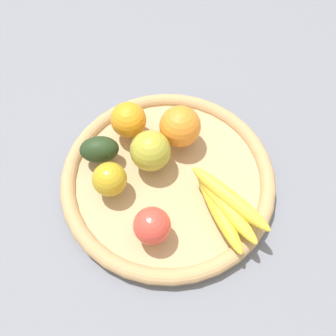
# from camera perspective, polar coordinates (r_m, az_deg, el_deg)

# --- Properties ---
(ground_plane) EXTENTS (2.40, 2.40, 0.00)m
(ground_plane) POSITION_cam_1_polar(r_m,az_deg,el_deg) (0.75, 0.00, -2.20)
(ground_plane) COLOR slate
(ground_plane) RESTS_ON ground
(basket) EXTENTS (0.43, 0.43, 0.04)m
(basket) POSITION_cam_1_polar(r_m,az_deg,el_deg) (0.74, 0.00, -1.55)
(basket) COLOR tan
(basket) RESTS_ON ground_plane
(banana_bunch) EXTENTS (0.18, 0.12, 0.05)m
(banana_bunch) POSITION_cam_1_polar(r_m,az_deg,el_deg) (0.67, 8.77, -5.63)
(banana_bunch) COLOR yellow
(banana_bunch) RESTS_ON basket
(orange_1) EXTENTS (0.11, 0.11, 0.08)m
(orange_1) POSITION_cam_1_polar(r_m,az_deg,el_deg) (0.73, 1.90, 6.49)
(orange_1) COLOR orange
(orange_1) RESTS_ON basket
(orange_0) EXTENTS (0.09, 0.09, 0.07)m
(orange_0) POSITION_cam_1_polar(r_m,az_deg,el_deg) (0.75, -6.18, 7.46)
(orange_0) COLOR orange
(orange_0) RESTS_ON basket
(apple_1) EXTENTS (0.09, 0.09, 0.07)m
(apple_1) POSITION_cam_1_polar(r_m,az_deg,el_deg) (0.69, -9.08, -1.74)
(apple_1) COLOR gold
(apple_1) RESTS_ON basket
(apple_0) EXTENTS (0.11, 0.11, 0.08)m
(apple_0) POSITION_cam_1_polar(r_m,az_deg,el_deg) (0.70, -2.74, 2.68)
(apple_0) COLOR #A7A232
(apple_0) RESTS_ON basket
(apple_2) EXTENTS (0.09, 0.09, 0.07)m
(apple_2) POSITION_cam_1_polar(r_m,az_deg,el_deg) (0.64, -2.50, -8.97)
(apple_2) COLOR #DE4234
(apple_2) RESTS_ON basket
(avocado) EXTENTS (0.06, 0.08, 0.05)m
(avocado) POSITION_cam_1_polar(r_m,az_deg,el_deg) (0.73, -10.65, 2.86)
(avocado) COLOR #223519
(avocado) RESTS_ON basket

